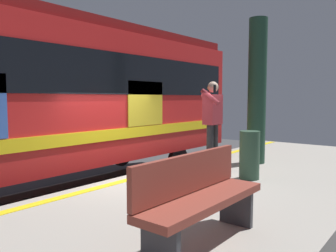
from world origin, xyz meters
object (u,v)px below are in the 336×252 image
object	(u,v)px
trash_bin	(249,155)
station_column	(257,92)
bench	(199,195)
train_carriage	(36,93)
passenger	(212,118)
handbag	(206,167)

from	to	relation	value
trash_bin	station_column	bearing A→B (deg)	-159.78
station_column	bench	size ratio (longest dim) A/B	1.88
train_carriage	passenger	bearing A→B (deg)	119.58
station_column	trash_bin	bearing A→B (deg)	20.22
train_carriage	bench	xyz separation A→B (m)	(1.19, 5.07, -1.09)
handbag	passenger	bearing A→B (deg)	-160.16
handbag	bench	bearing A→B (deg)	30.95
train_carriage	handbag	bearing A→B (deg)	111.41
station_column	bench	world-z (taller)	station_column
passenger	handbag	distance (m)	1.06
train_carriage	station_column	world-z (taller)	station_column
trash_bin	train_carriage	bearing A→B (deg)	-68.80
bench	train_carriage	bearing A→B (deg)	-103.23
bench	trash_bin	size ratio (longest dim) A/B	1.95
passenger	station_column	bearing A→B (deg)	163.51
train_carriage	handbag	size ratio (longest dim) A/B	32.13
train_carriage	bench	size ratio (longest dim) A/B	6.54
handbag	trash_bin	xyz separation A→B (m)	(-0.28, 0.75, 0.28)
bench	station_column	bearing A→B (deg)	-162.79
handbag	bench	size ratio (longest dim) A/B	0.20
train_carriage	passenger	distance (m)	3.88
passenger	handbag	world-z (taller)	passenger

